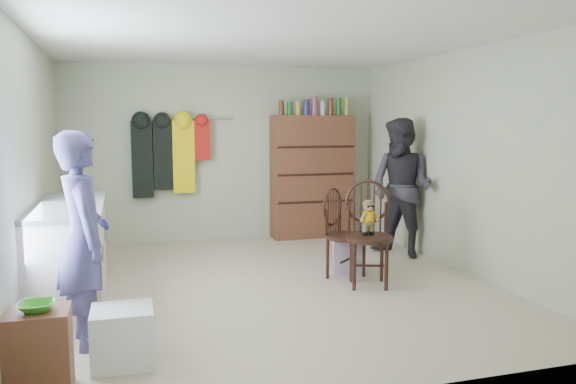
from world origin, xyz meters
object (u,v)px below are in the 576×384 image
object	(u,v)px
chair_front	(368,227)
chair_far	(342,230)
counter	(70,253)
dresser	(312,176)

from	to	relation	value
chair_front	chair_far	distance (m)	0.39
counter	chair_front	size ratio (longest dim) A/B	1.70
chair_front	dresser	bearing A→B (deg)	102.11
chair_front	chair_far	world-z (taller)	chair_front
chair_front	dresser	size ratio (longest dim) A/B	0.53
chair_far	dresser	distance (m)	2.29
chair_far	dresser	bearing A→B (deg)	37.11
chair_front	chair_far	bearing A→B (deg)	131.92
counter	chair_far	world-z (taller)	chair_far
counter	chair_front	distance (m)	2.95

